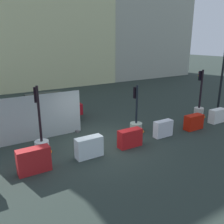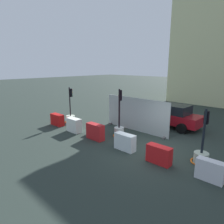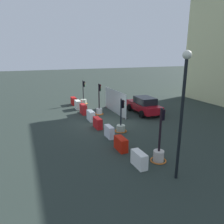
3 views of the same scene
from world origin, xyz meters
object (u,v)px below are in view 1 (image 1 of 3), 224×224
at_px(traffic_light_2, 136,124).
at_px(construction_barrier_6, 194,122).
at_px(traffic_light_1, 42,142).
at_px(traffic_light_3, 199,108).
at_px(construction_barrier_4, 130,138).
at_px(construction_barrier_5, 163,129).
at_px(construction_barrier_3, 89,147).
at_px(construction_barrier_2, 34,160).
at_px(car_red_compact, 44,108).
at_px(construction_barrier_7, 217,116).

relative_size(traffic_light_2, construction_barrier_6, 2.31).
distance_m(traffic_light_1, construction_barrier_6, 7.77).
relative_size(traffic_light_3, construction_barrier_4, 2.64).
xyz_separation_m(construction_barrier_4, construction_barrier_6, (4.14, -0.01, -0.01)).
bearing_deg(construction_barrier_6, construction_barrier_5, 176.88).
bearing_deg(construction_barrier_5, construction_barrier_3, -179.54).
bearing_deg(construction_barrier_3, traffic_light_3, 8.41).
height_order(traffic_light_1, construction_barrier_3, traffic_light_1).
relative_size(construction_barrier_2, car_red_compact, 0.27).
height_order(traffic_light_1, car_red_compact, traffic_light_1).
height_order(traffic_light_2, construction_barrier_7, traffic_light_2).
xyz_separation_m(traffic_light_2, car_red_compact, (-3.52, 4.06, 0.36)).
bearing_deg(construction_barrier_7, traffic_light_2, 165.21).
bearing_deg(car_red_compact, construction_barrier_2, -110.36).
bearing_deg(construction_barrier_5, construction_barrier_2, -179.44).
bearing_deg(construction_barrier_3, traffic_light_2, 20.62).
xyz_separation_m(construction_barrier_2, construction_barrier_3, (2.19, 0.03, -0.04)).
bearing_deg(construction_barrier_2, construction_barrier_6, -0.35).
distance_m(traffic_light_3, car_red_compact, 9.25).
relative_size(construction_barrier_3, construction_barrier_7, 1.06).
xyz_separation_m(construction_barrier_3, construction_barrier_7, (8.16, -0.04, -0.03)).
xyz_separation_m(construction_barrier_5, car_red_compact, (-4.26, 5.27, 0.39)).
bearing_deg(construction_barrier_6, construction_barrier_4, 179.85).
bearing_deg(construction_barrier_3, construction_barrier_6, -0.75).
height_order(construction_barrier_4, construction_barrier_6, construction_barrier_4).
xyz_separation_m(traffic_light_2, construction_barrier_5, (0.74, -1.21, -0.03)).
relative_size(construction_barrier_2, construction_barrier_6, 1.10).
relative_size(traffic_light_3, construction_barrier_6, 2.75).
bearing_deg(traffic_light_3, construction_barrier_3, -171.59).
height_order(traffic_light_1, construction_barrier_6, traffic_light_1).
relative_size(construction_barrier_4, construction_barrier_5, 1.11).
relative_size(construction_barrier_6, car_red_compact, 0.24).
bearing_deg(construction_barrier_4, construction_barrier_7, 0.31).
bearing_deg(traffic_light_3, traffic_light_1, 179.34).
distance_m(traffic_light_2, construction_barrier_3, 3.54).
distance_m(construction_barrier_2, construction_barrier_4, 4.17).
relative_size(traffic_light_1, traffic_light_3, 0.99).
xyz_separation_m(traffic_light_2, construction_barrier_6, (2.81, -1.33, -0.04)).
relative_size(traffic_light_3, construction_barrier_5, 2.94).
relative_size(construction_barrier_4, construction_barrier_7, 1.04).
distance_m(traffic_light_2, traffic_light_3, 4.76).
relative_size(construction_barrier_2, construction_barrier_7, 1.10).
bearing_deg(construction_barrier_7, construction_barrier_4, -179.69).
distance_m(traffic_light_3, construction_barrier_4, 6.23).
height_order(construction_barrier_7, car_red_compact, car_red_compact).
distance_m(construction_barrier_5, construction_barrier_6, 2.08).
bearing_deg(construction_barrier_5, traffic_light_1, 167.15).
bearing_deg(construction_barrier_4, construction_barrier_6, -0.15).
height_order(traffic_light_2, construction_barrier_2, traffic_light_2).
xyz_separation_m(construction_barrier_6, car_red_compact, (-6.33, 5.39, 0.40)).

